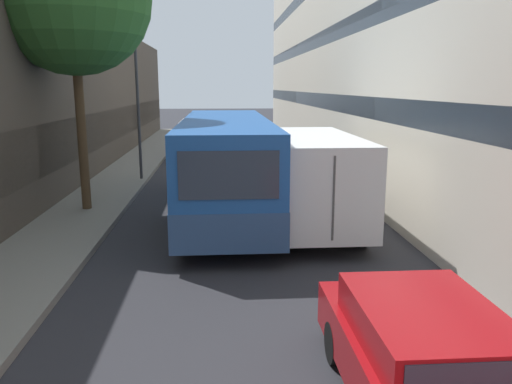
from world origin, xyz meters
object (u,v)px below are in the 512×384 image
at_px(car_hatchback, 427,361).
at_px(panel_van, 199,136).
at_px(bus, 226,163).
at_px(box_truck, 305,173).
at_px(street_lamp, 136,61).

relative_size(car_hatchback, panel_van, 0.88).
height_order(bus, panel_van, bus).
height_order(car_hatchback, box_truck, box_truck).
bearing_deg(panel_van, bus, -83.95).
bearing_deg(street_lamp, bus, -56.96).
bearing_deg(panel_van, car_hatchback, -81.05).
height_order(panel_van, street_lamp, street_lamp).
xyz_separation_m(bus, panel_van, (-1.38, 13.04, -0.44)).
bearing_deg(box_truck, car_hatchback, -90.07).
bearing_deg(box_truck, panel_van, 104.37).
bearing_deg(bus, panel_van, 96.05).
xyz_separation_m(car_hatchback, bus, (-2.27, 10.11, 0.87)).
relative_size(bus, panel_van, 2.22).
bearing_deg(panel_van, street_lamp, -105.11).
bearing_deg(panel_van, box_truck, -75.63).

